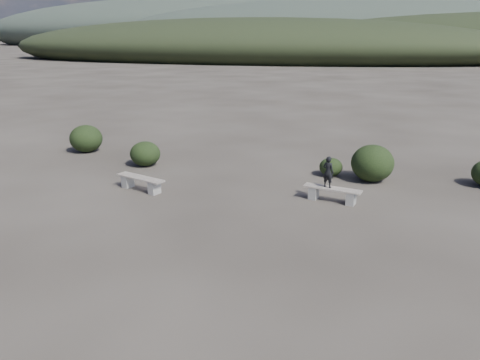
% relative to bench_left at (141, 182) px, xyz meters
% --- Properties ---
extents(ground, '(1200.00, 1200.00, 0.00)m').
position_rel_bench_left_xyz_m(ground, '(3.73, -4.75, -0.29)').
color(ground, '#2E2924').
rests_on(ground, ground).
extents(bench_left, '(1.97, 0.98, 0.48)m').
position_rel_bench_left_xyz_m(bench_left, '(0.00, 0.00, 0.00)').
color(bench_left, slate).
rests_on(bench_left, ground).
extents(bench_right, '(1.91, 0.73, 0.47)m').
position_rel_bench_left_xyz_m(bench_right, '(6.48, 0.73, -0.01)').
color(bench_right, slate).
rests_on(bench_right, ground).
extents(seated_person, '(0.44, 0.37, 1.03)m').
position_rel_bench_left_xyz_m(seated_person, '(6.31, 0.76, 0.69)').
color(seated_person, black).
rests_on(seated_person, bench_right).
extents(shrub_a, '(1.23, 1.23, 1.01)m').
position_rel_bench_left_xyz_m(shrub_a, '(-1.36, 2.96, 0.21)').
color(shrub_a, black).
rests_on(shrub_a, ground).
extents(shrub_c, '(0.88, 0.88, 0.70)m').
position_rel_bench_left_xyz_m(shrub_c, '(6.12, 3.66, 0.06)').
color(shrub_c, black).
rests_on(shrub_c, ground).
extents(shrub_d, '(1.55, 1.55, 1.36)m').
position_rel_bench_left_xyz_m(shrub_d, '(7.64, 3.43, 0.38)').
color(shrub_d, black).
rests_on(shrub_d, ground).
extents(shrub_f, '(1.47, 1.47, 1.24)m').
position_rel_bench_left_xyz_m(shrub_f, '(-5.09, 4.37, 0.33)').
color(shrub_f, black).
rests_on(shrub_f, ground).
extents(mountain_ridges, '(500.00, 400.00, 56.00)m').
position_rel_bench_left_xyz_m(mountain_ridges, '(-3.75, 334.31, 10.54)').
color(mountain_ridges, black).
rests_on(mountain_ridges, ground).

